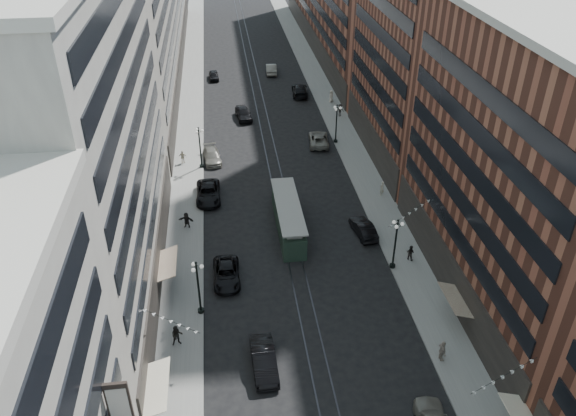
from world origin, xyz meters
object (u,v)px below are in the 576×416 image
lamppost_se_far (395,242)px  car_2 (227,274)px  lamppost_sw_far (198,286)px  lamppost_sw_mid (200,146)px  car_7 (208,193)px  car_9 (214,76)px  car_5 (264,360)px  car_12 (300,90)px  pedestrian_2 (177,335)px  car_10 (363,229)px  car_14 (271,69)px  pedestrian_9 (340,110)px  pedestrian_extra_0 (331,96)px  lamppost_se_mid (336,122)px  pedestrian_8 (382,188)px  pedestrian_5 (186,220)px  car_13 (244,113)px  pedestrian_6 (183,157)px  pedestrian_4 (442,351)px  streetcar (288,218)px  car_11 (319,139)px  car_8 (212,156)px

lamppost_se_far → car_2: bearing=179.2°
lamppost_sw_far → lamppost_se_far: (18.40, 4.00, 0.00)m
lamppost_sw_mid → car_7: bearing=-84.1°
car_9 → car_5: bearing=-90.1°
car_12 → lamppost_sw_mid: bearing=60.6°
pedestrian_2 → car_10: pedestrian_2 is taller
car_2 → car_14: 58.57m
pedestrian_9 → pedestrian_extra_0: (-0.22, 5.89, 0.00)m
lamppost_se_mid → car_7: (-17.60, -12.77, -2.28)m
pedestrian_8 → pedestrian_9: 23.44m
car_5 → pedestrian_5: size_ratio=2.92×
car_9 → car_13: size_ratio=0.81×
car_5 → car_9: bearing=90.1°
lamppost_sw_far → car_10: lamppost_sw_far is taller
car_13 → pedestrian_5: pedestrian_5 is taller
lamppost_se_far → pedestrian_6: 32.09m
car_2 → pedestrian_6: (-4.77, 24.14, 0.28)m
pedestrian_4 → car_12: pedestrian_4 is taller
car_5 → pedestrian_extra_0: (15.70, 53.52, 0.25)m
car_7 → car_9: size_ratio=1.42×
pedestrian_8 → pedestrian_6: bearing=-59.9°
pedestrian_2 → car_7: 22.97m
streetcar → car_7: bearing=138.5°
pedestrian_6 → pedestrian_8: (23.30, -11.04, 0.03)m
lamppost_sw_far → pedestrian_8: 27.25m
lamppost_sw_far → streetcar: lamppost_sw_far is taller
car_11 → pedestrian_5: pedestrian_5 is taller
pedestrian_2 → car_11: bearing=52.9°
pedestrian_extra_0 → streetcar: bearing=32.0°
lamppost_sw_far → pedestrian_4: size_ratio=2.85×
car_13 → car_9: bearing=96.1°
pedestrian_4 → car_7: 32.62m
lamppost_sw_mid → lamppost_se_far: 29.45m
car_13 → pedestrian_6: size_ratio=2.98×
car_5 → car_11: (11.08, 38.77, -0.07)m
pedestrian_2 → pedestrian_9: 49.83m
pedestrian_5 → pedestrian_6: size_ratio=1.02×
lamppost_sw_far → pedestrian_2: 4.50m
lamppost_sw_far → car_12: bearing=72.4°
lamppost_se_far → pedestrian_8: size_ratio=3.07×
lamppost_sw_far → car_5: size_ratio=1.07×
car_8 → pedestrian_8: (19.59, -11.36, 0.31)m
pedestrian_5 → car_12: bearing=82.6°
pedestrian_6 → lamppost_sw_far: bearing=102.7°
car_13 → pedestrian_8: bearing=-66.1°
lamppost_se_far → car_11: (-2.40, 27.92, -2.31)m
car_5 → pedestrian_8: pedestrian_8 is taller
pedestrian_2 → car_10: size_ratio=0.41×
pedestrian_4 → car_13: pedestrian_4 is taller
streetcar → pedestrian_extra_0: bearing=71.9°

